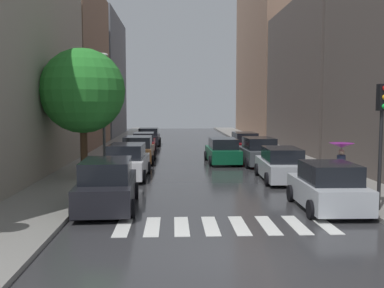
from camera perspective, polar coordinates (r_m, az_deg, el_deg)
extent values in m
cube|color=#303033|center=(34.75, 0.15, -1.14)|extent=(28.00, 72.00, 0.04)
cube|color=gray|center=(35.05, -10.53, -1.02)|extent=(3.00, 72.00, 0.15)
cube|color=gray|center=(35.64, 10.65, -0.92)|extent=(3.00, 72.00, 0.15)
cube|color=silver|center=(13.91, -8.93, -10.57)|extent=(0.45, 2.20, 0.01)
cube|color=silver|center=(13.83, -5.16, -10.61)|extent=(0.45, 2.20, 0.01)
cube|color=silver|center=(13.82, -1.36, -10.61)|extent=(0.45, 2.20, 0.01)
cube|color=silver|center=(13.87, 2.42, -10.55)|extent=(0.45, 2.20, 0.01)
cube|color=silver|center=(13.97, 6.16, -10.46)|extent=(0.45, 2.20, 0.01)
cube|color=silver|center=(14.13, 9.83, -10.33)|extent=(0.45, 2.20, 0.01)
cube|color=silver|center=(14.35, 13.40, -10.15)|extent=(0.45, 2.20, 0.01)
cube|color=silver|center=(14.62, 16.85, -9.95)|extent=(0.45, 2.20, 0.01)
cube|color=#8C6B56|center=(40.04, -16.30, 9.46)|extent=(6.00, 12.91, 13.89)
cube|color=slate|center=(54.79, -12.52, 8.46)|extent=(6.00, 14.97, 14.20)
cube|color=#564C47|center=(38.65, 16.71, 8.29)|extent=(6.00, 16.13, 12.11)
cube|color=#8C6B56|center=(57.97, 10.39, 14.08)|extent=(6.00, 21.47, 25.81)
cube|color=black|center=(16.35, -10.90, -6.02)|extent=(2.09, 4.78, 0.89)
cube|color=black|center=(15.99, -11.03, -3.33)|extent=(1.77, 2.66, 0.73)
cylinder|color=black|center=(18.04, -13.38, -6.00)|extent=(0.25, 0.65, 0.64)
cylinder|color=black|center=(17.86, -7.34, -6.01)|extent=(0.25, 0.65, 0.64)
cylinder|color=black|center=(15.04, -15.10, -8.25)|extent=(0.25, 0.65, 0.64)
cylinder|color=black|center=(14.83, -7.83, -8.31)|extent=(0.25, 0.65, 0.64)
cube|color=silver|center=(22.87, -8.37, -2.84)|extent=(2.03, 4.64, 0.88)
cube|color=black|center=(22.54, -8.47, -0.91)|extent=(1.74, 2.57, 0.72)
cylinder|color=black|center=(24.53, -10.13, -3.03)|extent=(0.24, 0.65, 0.64)
cylinder|color=black|center=(24.30, -5.67, -3.05)|extent=(0.24, 0.65, 0.64)
cylinder|color=black|center=(21.57, -11.39, -4.15)|extent=(0.24, 0.65, 0.64)
cylinder|color=black|center=(21.32, -6.31, -4.20)|extent=(0.24, 0.65, 0.64)
cube|color=brown|center=(28.86, -6.99, -1.21)|extent=(1.96, 4.43, 0.85)
cube|color=black|center=(28.57, -7.04, 0.28)|extent=(1.72, 2.44, 0.70)
cylinder|color=black|center=(30.43, -8.58, -1.44)|extent=(0.22, 0.64, 0.64)
cylinder|color=black|center=(30.28, -4.93, -1.44)|extent=(0.22, 0.64, 0.64)
cylinder|color=black|center=(27.55, -9.24, -2.13)|extent=(0.22, 0.64, 0.64)
cylinder|color=black|center=(27.38, -5.21, -2.13)|extent=(0.22, 0.64, 0.64)
cube|color=maroon|center=(35.19, -6.25, -0.15)|extent=(1.89, 4.57, 0.77)
cube|color=black|center=(34.90, -6.27, 0.97)|extent=(1.63, 2.53, 0.63)
cylinder|color=black|center=(36.74, -7.54, -0.32)|extent=(0.24, 0.65, 0.64)
cylinder|color=black|center=(36.67, -4.78, -0.30)|extent=(0.24, 0.65, 0.64)
cylinder|color=black|center=(33.77, -7.84, -0.79)|extent=(0.24, 0.65, 0.64)
cylinder|color=black|center=(33.70, -4.84, -0.78)|extent=(0.24, 0.65, 0.64)
cube|color=black|center=(41.13, -5.62, 0.63)|extent=(1.96, 4.12, 0.80)
cube|color=black|center=(40.87, -5.65, 1.63)|extent=(1.71, 2.27, 0.66)
cylinder|color=black|center=(42.57, -6.80, 0.42)|extent=(0.22, 0.64, 0.64)
cylinder|color=black|center=(42.45, -4.21, 0.43)|extent=(0.22, 0.64, 0.64)
cylinder|color=black|center=(39.87, -7.12, 0.11)|extent=(0.22, 0.64, 0.64)
cylinder|color=black|center=(39.75, -4.35, 0.12)|extent=(0.22, 0.64, 0.64)
cube|color=#B2B7BF|center=(16.59, 17.13, -6.08)|extent=(1.98, 4.06, 0.84)
cube|color=black|center=(16.27, 17.43, -3.57)|extent=(1.72, 2.24, 0.69)
cylinder|color=black|center=(17.62, 12.74, -6.25)|extent=(0.23, 0.64, 0.64)
cylinder|color=black|center=(18.19, 18.63, -6.04)|extent=(0.23, 0.64, 0.64)
cylinder|color=black|center=(15.12, 15.26, -8.19)|extent=(0.23, 0.64, 0.64)
cylinder|color=black|center=(15.77, 22.00, -7.83)|extent=(0.23, 0.64, 0.64)
cube|color=#B2B7BF|center=(22.32, 11.42, -3.17)|extent=(2.03, 4.78, 0.81)
cube|color=black|center=(22.00, 11.58, -1.35)|extent=(1.72, 2.65, 0.67)
cylinder|color=black|center=(23.71, 8.46, -3.28)|extent=(0.24, 0.65, 0.64)
cylinder|color=black|center=(24.06, 12.82, -3.23)|extent=(0.24, 0.65, 0.64)
cylinder|color=black|center=(20.68, 9.77, -4.53)|extent=(0.24, 0.65, 0.64)
cylinder|color=black|center=(21.08, 14.73, -4.44)|extent=(0.24, 0.65, 0.64)
cube|color=#474C51|center=(27.75, 8.56, -1.47)|extent=(2.08, 4.39, 0.86)
cube|color=black|center=(27.47, 8.68, 0.10)|extent=(1.78, 2.44, 0.71)
cylinder|color=black|center=(28.97, 6.05, -1.74)|extent=(0.24, 0.65, 0.64)
cylinder|color=black|center=(29.39, 9.74, -1.69)|extent=(0.24, 0.65, 0.64)
cylinder|color=black|center=(26.20, 7.21, -2.47)|extent=(0.24, 0.65, 0.64)
cylinder|color=black|center=(26.66, 11.26, -2.40)|extent=(0.24, 0.65, 0.64)
cube|color=maroon|center=(33.80, 6.76, -0.32)|extent=(1.92, 4.68, 0.83)
cube|color=black|center=(33.51, 6.85, 0.93)|extent=(1.65, 2.59, 0.68)
cylinder|color=black|center=(35.17, 4.84, -0.53)|extent=(0.24, 0.65, 0.64)
cylinder|color=black|center=(35.49, 7.73, -0.51)|extent=(0.24, 0.65, 0.64)
cylinder|color=black|center=(32.17, 5.68, -1.06)|extent=(0.24, 0.65, 0.64)
cylinder|color=black|center=(32.52, 8.82, -1.03)|extent=(0.24, 0.65, 0.64)
cube|color=#0C4C2D|center=(28.46, 3.99, -1.33)|extent=(1.96, 4.46, 0.80)
cube|color=black|center=(28.17, 4.06, 0.08)|extent=(1.69, 2.47, 0.65)
cylinder|color=black|center=(29.81, 1.84, -1.52)|extent=(0.24, 0.65, 0.64)
cylinder|color=black|center=(30.05, 5.35, -1.49)|extent=(0.24, 0.65, 0.64)
cylinder|color=black|center=(26.94, 2.46, -2.23)|extent=(0.24, 0.65, 0.64)
cylinder|color=black|center=(27.20, 6.34, -2.19)|extent=(0.24, 0.65, 0.64)
cylinder|color=brown|center=(20.00, 18.72, -4.36)|extent=(0.28, 0.28, 0.81)
cylinder|color=navy|center=(19.90, 18.77, -2.30)|extent=(0.36, 0.36, 0.64)
sphere|color=tan|center=(19.84, 18.81, -1.01)|extent=(0.25, 0.25, 0.25)
cone|color=#8C1E8C|center=(19.82, 18.84, -0.18)|extent=(1.05, 1.05, 0.20)
cylinder|color=#333338|center=(19.85, 18.81, -1.24)|extent=(0.02, 0.02, 0.74)
cylinder|color=#513823|center=(23.07, -13.83, -0.91)|extent=(0.36, 0.36, 2.49)
sphere|color=#2A842E|center=(22.96, -14.00, 6.72)|extent=(4.28, 4.28, 4.28)
cylinder|color=black|center=(16.30, 23.20, -2.00)|extent=(0.12, 0.12, 3.40)
cube|color=black|center=(16.19, 23.46, 5.57)|extent=(0.30, 0.30, 0.90)
cylinder|color=#595B60|center=(25.65, -11.38, 3.95)|extent=(0.16, 0.16, 6.27)
ellipsoid|color=beige|center=(25.80, -11.51, 11.26)|extent=(0.60, 0.28, 0.24)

